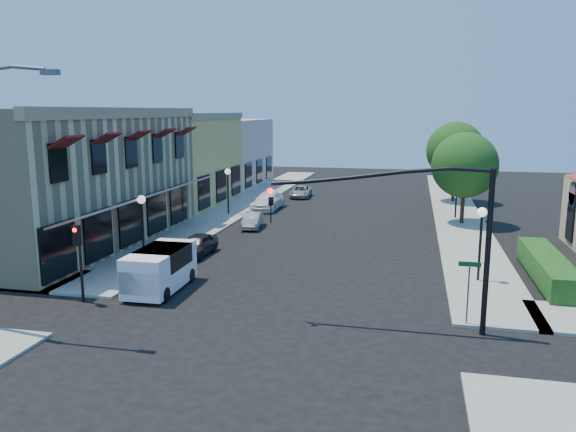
% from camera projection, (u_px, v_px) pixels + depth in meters
% --- Properties ---
extents(ground, '(120.00, 120.00, 0.00)m').
position_uv_depth(ground, '(257.00, 331.00, 20.45)').
color(ground, black).
rests_on(ground, ground).
extents(sidewalk_left, '(3.50, 50.00, 0.12)m').
position_uv_depth(sidewalk_left, '(244.00, 204.00, 48.21)').
color(sidewalk_left, gray).
rests_on(sidewalk_left, ground).
extents(sidewalk_right, '(3.50, 50.00, 0.12)m').
position_uv_depth(sidewalk_right, '(456.00, 212.00, 44.44)').
color(sidewalk_right, gray).
rests_on(sidewalk_right, ground).
extents(curb_red_strip, '(0.25, 10.00, 0.06)m').
position_uv_depth(curb_red_strip, '(172.00, 263.00, 29.61)').
color(curb_red_strip, maroon).
rests_on(curb_red_strip, ground).
extents(corner_brick_building, '(11.77, 18.20, 8.10)m').
position_uv_depth(corner_brick_building, '(58.00, 177.00, 33.59)').
color(corner_brick_building, beige).
rests_on(corner_brick_building, ground).
extents(yellow_stucco_building, '(10.00, 12.00, 7.60)m').
position_uv_depth(yellow_stucco_building, '(165.00, 160.00, 48.02)').
color(yellow_stucco_building, tan).
rests_on(yellow_stucco_building, ground).
extents(pink_stucco_building, '(10.00, 12.00, 7.00)m').
position_uv_depth(pink_stucco_building, '(214.00, 153.00, 59.58)').
color(pink_stucco_building, '#D1A39E').
rests_on(pink_stucco_building, ground).
extents(hedge, '(1.40, 8.00, 1.10)m').
position_uv_depth(hedge, '(546.00, 281.00, 26.55)').
color(hedge, '#1B4914').
rests_on(hedge, ground).
extents(street_tree_a, '(4.56, 4.56, 6.48)m').
position_uv_depth(street_tree_a, '(465.00, 165.00, 38.87)').
color(street_tree_a, '#301E13').
rests_on(street_tree_a, ground).
extents(street_tree_b, '(4.94, 4.94, 7.02)m').
position_uv_depth(street_tree_b, '(455.00, 150.00, 48.39)').
color(street_tree_b, '#301E13').
rests_on(street_tree_b, ground).
extents(signal_mast_arm, '(8.01, 0.39, 6.00)m').
position_uv_depth(signal_mast_arm, '(426.00, 221.00, 19.86)').
color(signal_mast_arm, black).
rests_on(signal_mast_arm, ground).
extents(secondary_signal, '(0.28, 0.42, 3.32)m').
position_uv_depth(secondary_signal, '(78.00, 249.00, 23.09)').
color(secondary_signal, black).
rests_on(secondary_signal, ground).
extents(street_name_sign, '(0.80, 0.06, 2.50)m').
position_uv_depth(street_name_sign, '(469.00, 283.00, 20.63)').
color(street_name_sign, '#595B5E').
rests_on(street_name_sign, ground).
extents(lamppost_left_near, '(0.44, 0.44, 3.57)m').
position_uv_depth(lamppost_left_near, '(142.00, 211.00, 29.45)').
color(lamppost_left_near, black).
rests_on(lamppost_left_near, ground).
extents(lamppost_left_far, '(0.44, 0.44, 3.57)m').
position_uv_depth(lamppost_left_far, '(228.00, 180.00, 42.87)').
color(lamppost_left_far, black).
rests_on(lamppost_left_far, ground).
extents(lamppost_right_near, '(0.44, 0.44, 3.57)m').
position_uv_depth(lamppost_right_near, '(481.00, 225.00, 25.78)').
color(lamppost_right_near, black).
rests_on(lamppost_right_near, ground).
extents(lamppost_right_far, '(0.44, 0.44, 3.57)m').
position_uv_depth(lamppost_right_far, '(457.00, 183.00, 41.12)').
color(lamppost_right_far, black).
rests_on(lamppost_right_far, ground).
extents(white_van, '(1.95, 4.29, 1.89)m').
position_uv_depth(white_van, '(160.00, 267.00, 24.92)').
color(white_van, white).
rests_on(white_van, ground).
extents(parked_car_a, '(1.51, 3.55, 1.20)m').
position_uv_depth(parked_car_a, '(197.00, 245.00, 31.08)').
color(parked_car_a, black).
rests_on(parked_car_a, ground).
extents(parked_car_b, '(1.51, 3.31, 1.05)m').
position_uv_depth(parked_car_b, '(252.00, 220.00, 38.42)').
color(parked_car_b, '#98999C').
rests_on(parked_car_b, ground).
extents(parked_car_c, '(2.06, 4.79, 1.38)m').
position_uv_depth(parked_car_c, '(268.00, 201.00, 45.61)').
color(parked_car_c, white).
rests_on(parked_car_c, ground).
extents(parked_car_d, '(1.98, 3.88, 1.05)m').
position_uv_depth(parked_car_d, '(301.00, 192.00, 52.07)').
color(parked_car_d, '#AEB0B4').
rests_on(parked_car_d, ground).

